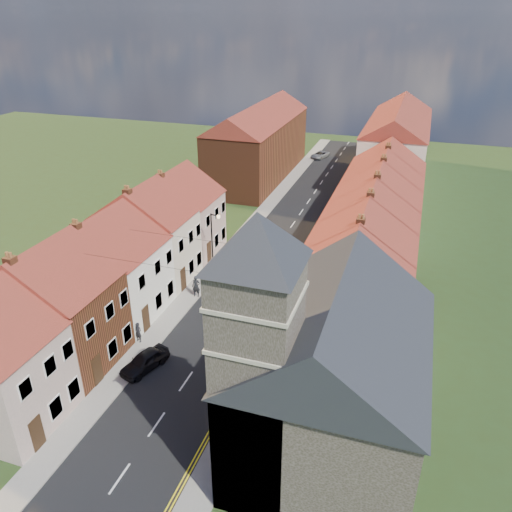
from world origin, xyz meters
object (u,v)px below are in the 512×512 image
Objects in this scene: church at (323,363)px; car_distant at (320,155)px; lamppost at (213,241)px; car_near at (145,361)px; car_mid at (248,237)px; pedestrian_left at (138,332)px; pedestrian_left_b at (196,286)px; pedestrian_right at (256,353)px.

car_distant is at bearing 101.66° from church.
lamppost reaches higher than car_distant.
car_near is at bearing -87.43° from lamppost.
lamppost is (-13.17, 16.68, -2.34)m from church.
church reaches higher than car_near.
church is 2.53× the size of lamppost.
car_near is (-12.56, 3.02, -5.25)m from church.
car_near is 0.96× the size of car_mid.
lamppost is 3.82× the size of pedestrian_left.
car_near is 2.32× the size of pedestrian_left.
car_mid reaches higher than car_distant.
church is at bearing -64.34° from car_mid.
pedestrian_left_b reaches higher than car_mid.
lamppost is 13.56m from pedestrian_right.
car_mid is at bearing 90.50° from pedestrian_left.
church is 9.67× the size of pedestrian_left.
pedestrian_left_b is at bearing -72.71° from car_distant.
car_distant is at bearing 87.97° from car_mid.
lamppost reaches higher than pedestrian_left_b.
car_distant is at bearing -94.57° from pedestrian_right.
pedestrian_left is at bearing 145.99° from car_near.
car_distant is at bearing 81.90° from pedestrian_left_b.
pedestrian_right is at bearing 133.63° from church.
pedestrian_right is (7.04, 2.76, 0.32)m from car_near.
car_distant is (0.34, 34.68, -0.09)m from car_mid.
pedestrian_right is (-5.52, 5.79, -4.93)m from church.
car_mid is 0.98× the size of car_distant.
church reaches higher than lamppost.
lamppost is 42.63m from car_distant.
church is at bearing 121.90° from pedestrian_right.
pedestrian_left_b is (-0.56, 9.65, 0.44)m from car_near.
lamppost is 1.64× the size of car_near.
pedestrian_left_b is at bearing 135.99° from church.
lamppost is 1.57× the size of car_mid.
lamppost is 4.70m from pedestrian_left_b.
church is 13.95m from car_near.
car_mid is (0.00, 21.49, 0.01)m from car_near.
car_mid is 2.32× the size of pedestrian_right.
pedestrian_left_b is at bearing 85.68° from pedestrian_left.
car_mid is (-12.56, 24.51, -5.25)m from church.
lamppost is 1.53× the size of car_distant.
car_mid is 2.43× the size of pedestrian_left.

